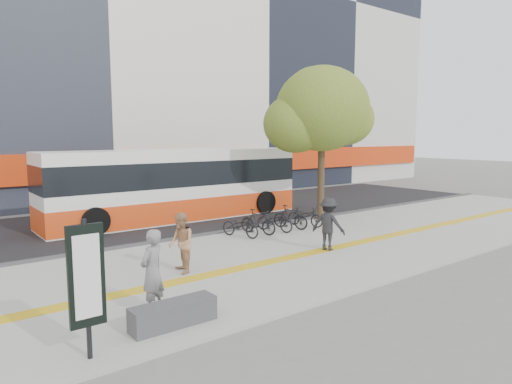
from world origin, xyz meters
TOP-DOWN VIEW (x-y plane):
  - ground at (0.00, 0.00)m, footprint 120.00×120.00m
  - sidewalk at (0.00, 1.50)m, footprint 40.00×7.00m
  - tactile_strip at (0.00, 1.00)m, footprint 40.00×0.45m
  - street at (0.00, 9.00)m, footprint 40.00×8.00m
  - curb at (0.00, 5.00)m, footprint 40.00×0.25m
  - bench at (-2.60, -1.20)m, footprint 1.60×0.45m
  - signboard at (-4.20, -1.51)m, footprint 0.55×0.10m
  - street_tree at (7.18, 4.82)m, footprint 4.40×3.80m
  - bus at (2.60, 8.50)m, footprint 10.85×2.57m
  - bicycle_row at (4.14, 4.00)m, footprint 4.00×1.59m
  - seated_woman at (-2.63, -0.41)m, footprint 0.72×0.65m
  - pedestrian_tan at (-0.94, 1.59)m, footprint 0.73×0.86m
  - pedestrian_dark at (3.68, 0.93)m, footprint 0.94×1.18m

SIDE VIEW (x-z plane):
  - ground at x=0.00m, z-range 0.00..0.00m
  - street at x=0.00m, z-range 0.00..0.06m
  - sidewalk at x=0.00m, z-range 0.00..0.08m
  - curb at x=0.00m, z-range 0.00..0.14m
  - tactile_strip at x=0.00m, z-range 0.08..0.09m
  - bench at x=-2.60m, z-range 0.08..0.53m
  - bicycle_row at x=4.14m, z-range 0.05..0.93m
  - pedestrian_tan at x=-0.94m, z-range 0.08..1.61m
  - pedestrian_dark at x=3.68m, z-range 0.08..1.68m
  - seated_woman at x=-2.63m, z-range 0.08..1.74m
  - signboard at x=-4.20m, z-range 0.27..2.47m
  - bus at x=2.60m, z-range -0.03..2.86m
  - street_tree at x=7.18m, z-range 1.36..7.67m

